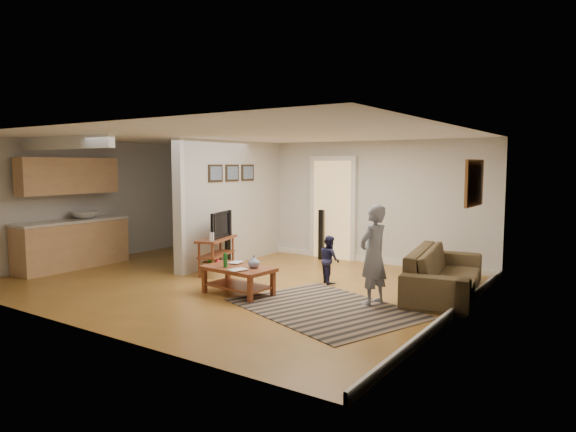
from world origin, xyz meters
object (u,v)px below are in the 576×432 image
(speaker_right, at_px, (321,235))
(toy_basket, at_px, (213,268))
(speaker_left, at_px, (228,244))
(tv_console, at_px, (217,241))
(sofa, at_px, (444,294))
(toddler, at_px, (329,283))
(child, at_px, (373,304))
(coffee_table, at_px, (239,273))

(speaker_right, height_order, toy_basket, speaker_right)
(speaker_left, bearing_deg, tv_console, -51.35)
(speaker_left, bearing_deg, sofa, 17.75)
(speaker_left, relative_size, speaker_right, 0.84)
(toddler, bearing_deg, speaker_right, -16.25)
(speaker_right, bearing_deg, tv_console, -119.56)
(sofa, bearing_deg, child, 139.69)
(sofa, xyz_separation_m, speaker_left, (-4.26, -0.18, 0.45))
(speaker_left, xyz_separation_m, toddler, (2.40, -0.14, -0.45))
(tv_console, xyz_separation_m, toy_basket, (0.14, -0.25, -0.45))
(speaker_left, height_order, child, speaker_left)
(coffee_table, bearing_deg, tv_console, 143.46)
(sofa, bearing_deg, tv_console, 91.40)
(child, bearing_deg, sofa, 162.02)
(coffee_table, bearing_deg, child, 18.02)
(toy_basket, bearing_deg, speaker_right, 73.39)
(sofa, height_order, coffee_table, coffee_table)
(speaker_left, xyz_separation_m, toy_basket, (0.40, -0.86, -0.30))
(sofa, xyz_separation_m, toddler, (-1.87, -0.33, 0.00))
(tv_console, xyz_separation_m, speaker_left, (-0.26, 0.61, -0.16))
(toy_basket, distance_m, child, 3.19)
(sofa, distance_m, speaker_right, 3.49)
(coffee_table, distance_m, tv_console, 1.71)
(sofa, relative_size, child, 1.67)
(tv_console, xyz_separation_m, toddler, (2.13, 0.47, -0.60))
(toddler, bearing_deg, sofa, -130.17)
(speaker_right, height_order, toddler, speaker_right)
(tv_console, xyz_separation_m, child, (3.32, -0.36, -0.60))
(sofa, height_order, speaker_left, speaker_left)
(coffee_table, height_order, child, child)
(speaker_left, xyz_separation_m, child, (3.58, -0.97, -0.45))
(toy_basket, bearing_deg, sofa, 15.17)
(coffee_table, xyz_separation_m, speaker_left, (-1.62, 1.61, 0.11))
(sofa, height_order, tv_console, tv_console)
(tv_console, distance_m, toy_basket, 0.54)
(coffee_table, xyz_separation_m, child, (1.96, 0.64, -0.34))
(tv_console, bearing_deg, toddler, -4.93)
(speaker_right, distance_m, child, 3.64)
(toy_basket, distance_m, toddler, 2.13)
(child, bearing_deg, coffee_table, -59.47)
(toy_basket, relative_size, child, 0.28)
(speaker_right, distance_m, toddler, 2.28)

